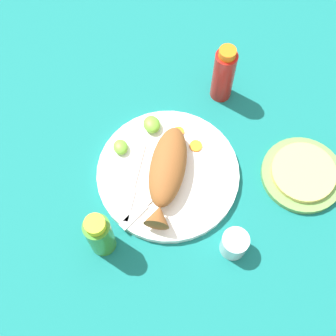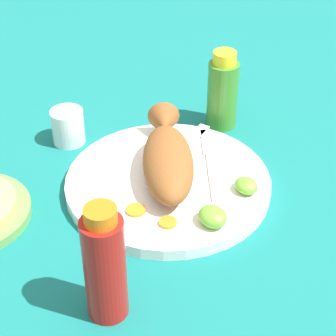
{
  "view_description": "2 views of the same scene",
  "coord_description": "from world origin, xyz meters",
  "views": [
    {
      "loc": [
        -0.39,
        0.13,
        0.93
      ],
      "look_at": [
        0.0,
        0.0,
        0.04
      ],
      "focal_mm": 50.0,
      "sensor_mm": 36.0,
      "label": 1
    },
    {
      "loc": [
        0.61,
        -0.37,
        0.57
      ],
      "look_at": [
        0.0,
        0.0,
        0.04
      ],
      "focal_mm": 65.0,
      "sensor_mm": 36.0,
      "label": 2
    }
  ],
  "objects": [
    {
      "name": "carrot_slice_near",
      "position": [
        0.04,
        -0.08,
        0.02
      ],
      "size": [
        0.03,
        0.03,
        0.0
      ],
      "primitive_type": "cylinder",
      "color": "orange",
      "rests_on": "main_plate"
    },
    {
      "name": "salt_cup",
      "position": [
        -0.19,
        -0.07,
        0.03
      ],
      "size": [
        0.05,
        0.05,
        0.06
      ],
      "color": "silver",
      "rests_on": "ground_plane"
    },
    {
      "name": "tortilla_stack",
      "position": [
        -0.09,
        -0.28,
        0.02
      ],
      "size": [
        0.14,
        0.14,
        0.01
      ],
      "primitive_type": "cylinder",
      "color": "#E0C666",
      "rests_on": "tortilla_plate"
    },
    {
      "name": "hot_sauce_bottle_red",
      "position": [
        0.16,
        -0.18,
        0.08
      ],
      "size": [
        0.05,
        0.05,
        0.16
      ],
      "color": "#B21914",
      "rests_on": "ground_plane"
    },
    {
      "name": "hot_sauce_bottle_green",
      "position": [
        -0.11,
        0.17,
        0.06
      ],
      "size": [
        0.05,
        0.05,
        0.14
      ],
      "color": "#3D8428",
      "rests_on": "ground_plane"
    },
    {
      "name": "main_plate",
      "position": [
        0.0,
        0.0,
        0.01
      ],
      "size": [
        0.31,
        0.31,
        0.02
      ],
      "primitive_type": "cylinder",
      "color": "white",
      "rests_on": "ground_plane"
    },
    {
      "name": "fork_far",
      "position": [
        -0.01,
        0.08,
        0.02
      ],
      "size": [
        0.17,
        0.1,
        0.0
      ],
      "rotation": [
        0.0,
        0.0,
        8.9
      ],
      "color": "silver",
      "rests_on": "main_plate"
    },
    {
      "name": "carrot_slice_mid",
      "position": [
        0.09,
        -0.05,
        0.02
      ],
      "size": [
        0.03,
        0.03,
        0.0
      ],
      "primitive_type": "cylinder",
      "color": "orange",
      "rests_on": "main_plate"
    },
    {
      "name": "fork_near",
      "position": [
        -0.05,
        0.06,
        0.02
      ],
      "size": [
        0.1,
        0.17,
        0.0
      ],
      "rotation": [
        0.0,
        0.0,
        8.35
      ],
      "color": "silver",
      "rests_on": "main_plate"
    },
    {
      "name": "lime_wedge_main",
      "position": [
        0.12,
        -0.0,
        0.03
      ],
      "size": [
        0.04,
        0.04,
        0.02
      ],
      "primitive_type": "ellipsoid",
      "color": "#6BB233",
      "rests_on": "main_plate"
    },
    {
      "name": "ground_plane",
      "position": [
        0.0,
        0.0,
        0.0
      ],
      "size": [
        4.0,
        4.0,
        0.0
      ],
      "primitive_type": "plane",
      "color": "#146B66"
    },
    {
      "name": "fried_fish",
      "position": [
        -0.01,
        0.01,
        0.05
      ],
      "size": [
        0.23,
        0.16,
        0.06
      ],
      "rotation": [
        0.0,
        0.0,
        -0.49
      ],
      "color": "brown",
      "rests_on": "main_plate"
    },
    {
      "name": "lime_wedge_side",
      "position": [
        0.08,
        0.08,
        0.03
      ],
      "size": [
        0.04,
        0.03,
        0.02
      ],
      "primitive_type": "ellipsoid",
      "color": "#6BB233",
      "rests_on": "main_plate"
    },
    {
      "name": "tortilla_plate",
      "position": [
        -0.09,
        -0.28,
        0.01
      ],
      "size": [
        0.18,
        0.18,
        0.01
      ],
      "primitive_type": "cylinder",
      "color": "#6B9E4C",
      "rests_on": "ground_plane"
    }
  ]
}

